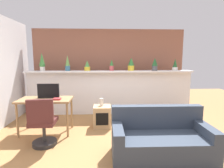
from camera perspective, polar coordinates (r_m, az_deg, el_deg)
The scene contains 18 objects.
ground_plane at distance 3.46m, azimuth 0.68°, elevation -19.36°, with size 12.00×12.00×0.00m, color #9E7042.
divider_wall at distance 5.16m, azimuth -0.64°, elevation -2.88°, with size 4.67×0.16×1.22m, color silver.
plant_shelf at distance 5.04m, azimuth -0.63°, elevation 4.07°, with size 4.67×0.39×0.04m, color silver.
brick_wall_behind at distance 5.68m, azimuth -0.87°, elevation 4.64°, with size 4.67×0.10×2.50m, color #935B47.
potted_plant_0 at distance 5.30m, azimuth -21.53°, elevation 6.40°, with size 0.16×0.16×0.49m.
potted_plant_1 at distance 5.14m, azimuth -14.08°, elevation 6.40°, with size 0.14×0.14×0.43m.
potted_plant_2 at distance 5.09m, azimuth -7.96°, elevation 5.69°, with size 0.17×0.17×0.29m.
potted_plant_3 at distance 5.05m, azimuth -0.13°, elevation 6.02°, with size 0.12×0.12×0.31m.
potted_plant_4 at distance 5.11m, azimuth 6.16°, elevation 6.32°, with size 0.18×0.18×0.37m.
potted_plant_5 at distance 5.20m, azimuth 13.56°, elevation 6.24°, with size 0.16×0.16×0.36m.
potted_plant_6 at distance 5.43m, azimuth 19.58°, elevation 5.72°, with size 0.15×0.15×0.34m.
desk at distance 4.08m, azimuth -20.53°, elevation -5.61°, with size 1.10×0.60×0.75m.
tv_monitor at distance 4.09m, azimuth -19.75°, elevation -2.08°, with size 0.46×0.04×0.31m, color black.
office_chair at distance 3.54m, azimuth -21.27°, elevation -12.42°, with size 0.46×0.46×0.91m.
side_cube_shelf at distance 4.26m, azimuth -3.17°, elevation -10.33°, with size 0.40×0.41×0.50m.
vase_on_shelf at distance 4.20m, azimuth -3.39°, elevation -5.80°, with size 0.09×0.09×0.17m, color silver.
book_on_desk at distance 3.88m, azimuth -17.23°, elevation -4.61°, with size 0.15×0.11×0.04m, color #B22D33.
couch at distance 3.13m, azimuth 15.21°, elevation -17.08°, with size 1.57×0.78×0.80m.
Camera 1 is at (-0.19, -3.06, 1.60)m, focal length 28.49 mm.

